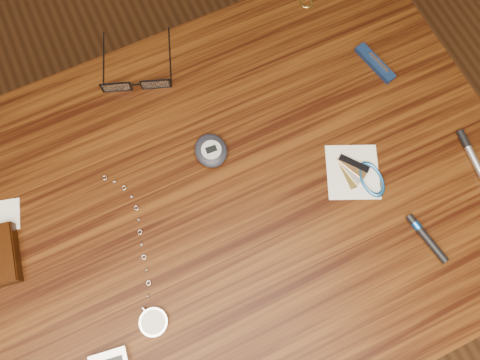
{
  "coord_description": "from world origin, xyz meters",
  "views": [
    {
      "loc": [
        -0.05,
        -0.19,
        1.49
      ],
      "look_at": [
        0.05,
        0.02,
        0.76
      ],
      "focal_mm": 35.0,
      "sensor_mm": 36.0,
      "label": 1
    }
  ],
  "objects_px": {
    "desk": "(220,221)",
    "pedometer": "(211,150)",
    "pocket_knife": "(375,63)",
    "notepad_keys": "(362,175)",
    "silver_pen": "(476,163)",
    "pocket_watch": "(153,317)",
    "eyeglasses": "(136,82)"
  },
  "relations": [
    {
      "from": "eyeglasses",
      "to": "pedometer",
      "type": "bearing_deg",
      "value": -68.93
    },
    {
      "from": "eyeglasses",
      "to": "pocket_knife",
      "type": "distance_m",
      "value": 0.43
    },
    {
      "from": "pocket_watch",
      "to": "silver_pen",
      "type": "xyz_separation_m",
      "value": [
        0.58,
        0.0,
        -0.0
      ]
    },
    {
      "from": "desk",
      "to": "silver_pen",
      "type": "distance_m",
      "value": 0.45
    },
    {
      "from": "notepad_keys",
      "to": "pocket_knife",
      "type": "xyz_separation_m",
      "value": [
        0.13,
        0.18,
        0.0
      ]
    },
    {
      "from": "pocket_knife",
      "to": "silver_pen",
      "type": "bearing_deg",
      "value": -76.79
    },
    {
      "from": "eyeglasses",
      "to": "pocket_knife",
      "type": "height_order",
      "value": "eyeglasses"
    },
    {
      "from": "pocket_knife",
      "to": "desk",
      "type": "bearing_deg",
      "value": -161.54
    },
    {
      "from": "desk",
      "to": "eyeglasses",
      "type": "bearing_deg",
      "value": 98.16
    },
    {
      "from": "pedometer",
      "to": "notepad_keys",
      "type": "height_order",
      "value": "pedometer"
    },
    {
      "from": "desk",
      "to": "pocket_knife",
      "type": "height_order",
      "value": "pocket_knife"
    },
    {
      "from": "desk",
      "to": "pedometer",
      "type": "distance_m",
      "value": 0.15
    },
    {
      "from": "pedometer",
      "to": "silver_pen",
      "type": "distance_m",
      "value": 0.44
    },
    {
      "from": "notepad_keys",
      "to": "pocket_knife",
      "type": "height_order",
      "value": "pocket_knife"
    },
    {
      "from": "pocket_watch",
      "to": "desk",
      "type": "bearing_deg",
      "value": 35.82
    },
    {
      "from": "notepad_keys",
      "to": "silver_pen",
      "type": "relative_size",
      "value": 0.85
    },
    {
      "from": "desk",
      "to": "silver_pen",
      "type": "height_order",
      "value": "silver_pen"
    },
    {
      "from": "eyeglasses",
      "to": "pocket_knife",
      "type": "relative_size",
      "value": 1.78
    },
    {
      "from": "eyeglasses",
      "to": "pocket_knife",
      "type": "xyz_separation_m",
      "value": [
        0.4,
        -0.14,
        -0.01
      ]
    },
    {
      "from": "pedometer",
      "to": "eyeglasses",
      "type": "bearing_deg",
      "value": 111.07
    },
    {
      "from": "pedometer",
      "to": "notepad_keys",
      "type": "relative_size",
      "value": 0.54
    },
    {
      "from": "pocket_knife",
      "to": "pocket_watch",
      "type": "bearing_deg",
      "value": -155.68
    },
    {
      "from": "notepad_keys",
      "to": "silver_pen",
      "type": "height_order",
      "value": "silver_pen"
    },
    {
      "from": "desk",
      "to": "pedometer",
      "type": "relative_size",
      "value": 15.15
    },
    {
      "from": "pocket_watch",
      "to": "pedometer",
      "type": "xyz_separation_m",
      "value": [
        0.19,
        0.21,
        0.01
      ]
    },
    {
      "from": "desk",
      "to": "eyeglasses",
      "type": "xyz_separation_m",
      "value": [
        -0.04,
        0.26,
        0.11
      ]
    },
    {
      "from": "desk",
      "to": "eyeglasses",
      "type": "distance_m",
      "value": 0.29
    },
    {
      "from": "eyeglasses",
      "to": "pedometer",
      "type": "xyz_separation_m",
      "value": [
        0.07,
        -0.17,
        -0.0
      ]
    },
    {
      "from": "eyeglasses",
      "to": "pocket_watch",
      "type": "bearing_deg",
      "value": -107.83
    },
    {
      "from": "pocket_watch",
      "to": "pocket_knife",
      "type": "distance_m",
      "value": 0.58
    },
    {
      "from": "eyeglasses",
      "to": "pocket_watch",
      "type": "distance_m",
      "value": 0.4
    },
    {
      "from": "pocket_watch",
      "to": "silver_pen",
      "type": "bearing_deg",
      "value": 0.09
    }
  ]
}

